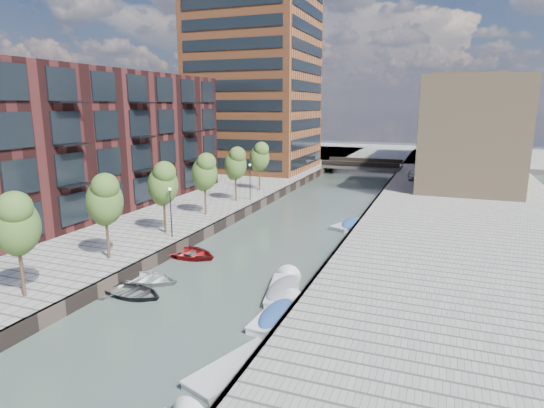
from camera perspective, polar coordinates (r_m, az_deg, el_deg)
The scene contains 28 objects.
water at distance 49.68m, azimuth 4.89°, elevation -1.20°, with size 300.00×300.00×0.00m, color #38473F.
quay_left at distance 68.56m, azimuth -25.41°, elevation 1.83°, with size 60.00×140.00×1.00m, color gray.
quay_right at distance 47.87m, azimuth 23.65°, elevation -2.12°, with size 20.00×140.00×1.00m, color gray.
quay_wall_left at distance 51.52m, azimuth -1.63°, elevation -0.10°, with size 0.25×140.00×1.00m, color #332823.
quay_wall_right at distance 48.30m, azimuth 11.87°, elevation -1.21°, with size 0.25×140.00×1.00m, color #332823.
far_closure at distance 107.86m, azimuth 13.80°, elevation 6.09°, with size 80.00×40.00×1.00m, color gray.
apartment_block at distance 49.43m, azimuth -21.56°, elevation 7.32°, with size 8.00×38.00×14.00m, color black.
tower at distance 77.71m, azimuth -2.11°, elevation 15.59°, with size 18.00×18.00×30.00m, color #9A532D.
tan_block_near at distance 68.63m, azimuth 23.44°, elevation 8.34°, with size 12.00×25.00×14.00m, color #947A5B.
tan_block_far at distance 94.55m, azimuth 22.91°, elevation 9.82°, with size 12.00×20.00×16.00m, color #947A5B.
bridge at distance 80.23m, azimuth 11.27°, elevation 4.80°, with size 13.00×6.00×1.30m.
tree_1 at distance 28.54m, azimuth -29.47°, elevation -2.02°, with size 2.50×2.50×5.95m.
tree_2 at distance 33.29m, azimuth -20.28°, elevation 0.68°, with size 2.50×2.50×5.95m.
tree_3 at distance 38.73m, azimuth -13.53°, elevation 2.65°, with size 2.50×2.50×5.95m.
tree_4 at distance 44.61m, azimuth -8.47°, elevation 4.10°, with size 2.50×2.50×5.95m.
tree_5 at distance 50.77m, azimuth -4.61°, elevation 5.19°, with size 2.50×2.50×5.95m.
tree_6 at distance 57.12m, azimuth -1.59°, elevation 6.02°, with size 2.50×2.50×5.95m.
lamp_1 at distance 37.54m, azimuth -12.60°, elevation -0.40°, with size 0.24×0.24×4.12m.
lamp_2 at distance 51.38m, azimuth -2.79°, elevation 3.28°, with size 0.24×0.24×4.12m.
sloop_1 at distance 30.07m, azimuth -17.14°, elevation -10.93°, with size 3.08×4.32×0.89m, color #242326.
sloop_2 at distance 36.23m, azimuth -10.49°, elevation -6.54°, with size 3.53×4.95×1.02m, color maroon.
sloop_3 at distance 31.89m, azimuth -15.34°, elevation -9.45°, with size 3.19×4.47×0.93m, color silver.
sloop_4 at distance 36.67m, azimuth -9.80°, elevation -6.28°, with size 2.95×4.13×0.85m, color black.
motorboat_0 at distance 26.10m, azimuth 0.98°, elevation -13.57°, with size 1.92×4.85×1.59m.
motorboat_2 at distance 21.80m, azimuth -3.15°, elevation -19.51°, with size 3.41×5.48×1.73m.
motorboat_3 at distance 44.90m, azimuth 10.19°, elevation -2.55°, with size 3.52×5.27×1.67m.
motorboat_4 at distance 29.33m, azimuth 1.56°, elevation -10.51°, with size 2.84×5.44×1.73m.
car at distance 69.11m, azimuth 17.40°, elevation 3.55°, with size 1.65×4.09×1.39m, color #B3B4B8.
Camera 1 is at (13.17, -6.48, 11.61)m, focal length 30.00 mm.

